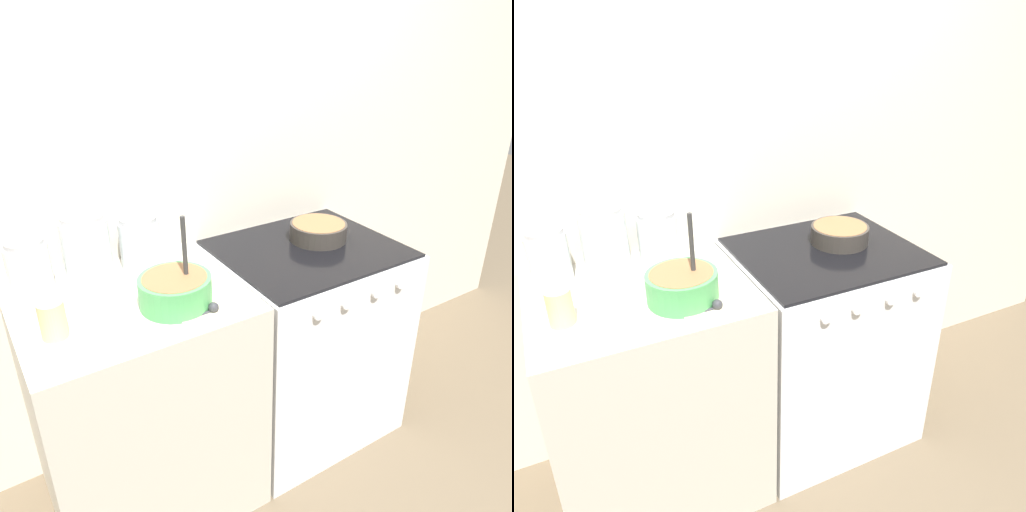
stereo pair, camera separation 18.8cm
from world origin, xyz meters
TOP-DOWN VIEW (x-y plane):
  - ground_plane at (0.00, 0.00)m, footprint 12.00×12.00m
  - wall_back at (0.00, 0.67)m, footprint 4.54×0.05m
  - countertop_cabinet at (-0.38, 0.32)m, footprint 0.76×0.65m
  - stove at (0.39, 0.32)m, footprint 0.75×0.66m
  - mixing_bowl at (-0.26, 0.20)m, footprint 0.24×0.24m
  - baking_pan at (0.48, 0.36)m, footprint 0.24×0.24m
  - storage_jar_left at (-0.64, 0.54)m, footprint 0.14×0.14m
  - storage_jar_middle at (-0.44, 0.54)m, footprint 0.17×0.17m
  - storage_jar_right at (-0.25, 0.54)m, footprint 0.16×0.16m
  - tin_can at (-0.64, 0.23)m, footprint 0.08×0.08m
  - recipe_page at (-0.18, 0.16)m, footprint 0.23×0.29m
  - measuring_spoon at (-0.19, 0.09)m, footprint 0.12×0.04m

SIDE VIEW (x-z plane):
  - ground_plane at x=0.00m, z-range 0.00..0.00m
  - stove at x=0.39m, z-range 0.00..0.92m
  - countertop_cabinet at x=-0.38m, z-range 0.00..0.93m
  - recipe_page at x=-0.18m, z-range 0.93..0.93m
  - measuring_spoon at x=-0.19m, z-range 0.92..0.96m
  - baking_pan at x=0.48m, z-range 0.93..1.00m
  - tin_can at x=-0.64m, z-range 0.93..1.04m
  - mixing_bowl at x=-0.26m, z-range 0.83..1.14m
  - storage_jar_left at x=-0.64m, z-range 0.91..1.11m
  - storage_jar_right at x=-0.25m, z-range 0.91..1.11m
  - storage_jar_middle at x=-0.44m, z-range 0.91..1.16m
  - wall_back at x=0.00m, z-range 0.00..2.40m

